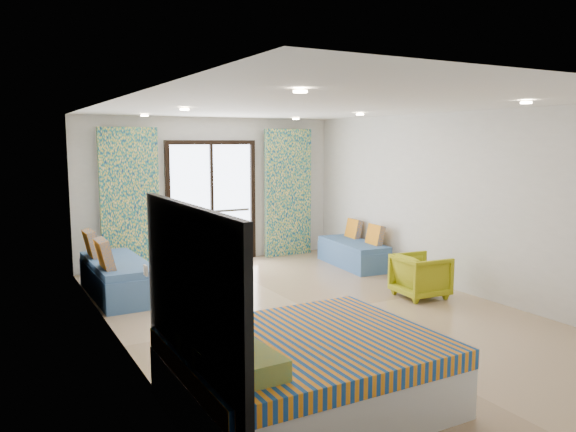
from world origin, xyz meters
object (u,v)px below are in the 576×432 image
bed (303,371)px  daybed_right (354,252)px  coffee_table (224,255)px  daybed_left (117,276)px  armchair (421,274)px

bed → daybed_right: (3.59, 4.30, -0.07)m
bed → coffee_table: (1.28, 4.84, 0.01)m
daybed_left → coffee_table: 1.98m
daybed_left → coffee_table: bearing=14.4°
daybed_right → coffee_table: bearing=172.4°
daybed_left → bed: bearing=-82.5°
bed → coffee_table: bearing=75.2°
armchair → coffee_table: bearing=40.8°
daybed_left → coffee_table: daybed_left is taller
bed → daybed_right: 5.60m
armchair → daybed_left: bearing=65.4°
daybed_left → daybed_right: daybed_left is taller
daybed_left → coffee_table: (1.91, 0.52, 0.03)m
daybed_right → coffee_table: 2.38m
daybed_left → daybed_right: size_ratio=1.15×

